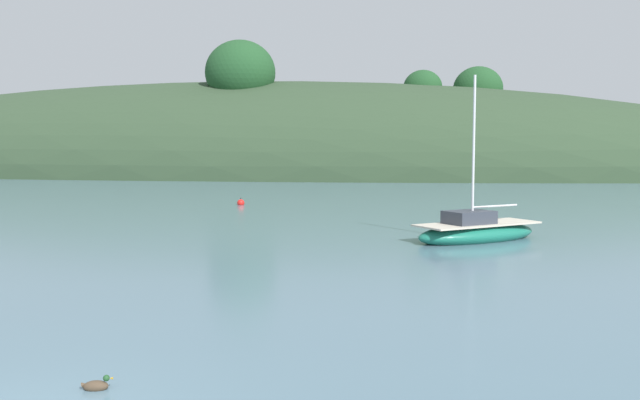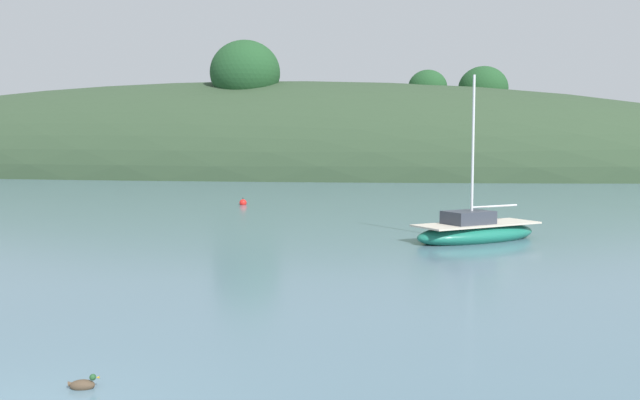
{
  "view_description": "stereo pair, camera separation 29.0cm",
  "coord_description": "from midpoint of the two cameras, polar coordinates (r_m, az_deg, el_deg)",
  "views": [
    {
      "loc": [
        4.91,
        -5.65,
        3.25
      ],
      "look_at": [
        0.0,
        20.0,
        1.2
      ],
      "focal_mm": 35.12,
      "sensor_mm": 36.0,
      "label": 1
    },
    {
      "loc": [
        5.2,
        -5.59,
        3.25
      ],
      "look_at": [
        0.0,
        20.0,
        1.2
      ],
      "focal_mm": 35.12,
      "sensor_mm": 36.0,
      "label": 2
    }
  ],
  "objects": [
    {
      "name": "sailboat_blue_center",
      "position": [
        23.43,
        13.74,
        -2.8
      ],
      "size": [
        5.16,
        4.72,
        6.13
      ],
      "color": "#196B56",
      "rests_on": "ground"
    },
    {
      "name": "duck_lone_right",
      "position": [
        9.46,
        -20.58,
        -15.56
      ],
      "size": [
        0.42,
        0.26,
        0.24
      ],
      "color": "#473828",
      "rests_on": "ground"
    },
    {
      "name": "mooring_buoy_inner",
      "position": [
        38.05,
        -7.45,
        -0.26
      ],
      "size": [
        0.44,
        0.44,
        0.54
      ],
      "color": "red",
      "rests_on": "ground"
    },
    {
      "name": "far_shoreline_hill",
      "position": [
        86.39,
        -9.46,
        2.33
      ],
      "size": [
        150.0,
        36.0,
        29.27
      ],
      "color": "#2D422B",
      "rests_on": "ground"
    }
  ]
}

